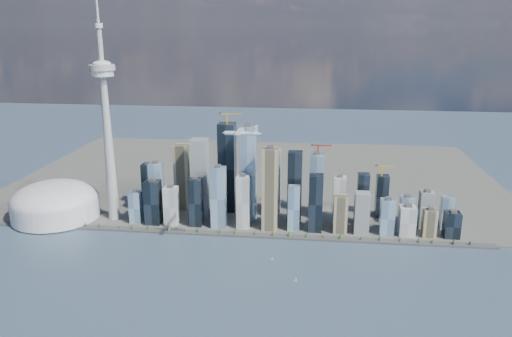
# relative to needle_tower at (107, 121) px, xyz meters

# --- Properties ---
(ground) EXTENTS (4000.00, 4000.00, 0.00)m
(ground) POSITION_rel_needle_tower_xyz_m (300.00, -310.00, -235.84)
(ground) COLOR #364660
(ground) RESTS_ON ground
(seawall) EXTENTS (1100.00, 22.00, 4.00)m
(seawall) POSITION_rel_needle_tower_xyz_m (300.00, -60.00, -233.84)
(seawall) COLOR #383838
(seawall) RESTS_ON ground
(land) EXTENTS (1400.00, 900.00, 3.00)m
(land) POSITION_rel_needle_tower_xyz_m (300.00, 390.00, -234.34)
(land) COLOR #4C4C47
(land) RESTS_ON ground
(shoreline_trees) EXTENTS (960.53, 7.20, 8.80)m
(shoreline_trees) POSITION_rel_needle_tower_xyz_m (300.00, -60.00, -227.06)
(shoreline_trees) COLOR #3F2D1E
(shoreline_trees) RESTS_ON seawall
(skyscraper_cluster) EXTENTS (736.00, 142.00, 244.05)m
(skyscraper_cluster) POSITION_rel_needle_tower_xyz_m (359.62, 26.82, -160.41)
(skyscraper_cluster) COLOR black
(skyscraper_cluster) RESTS_ON land
(needle_tower) EXTENTS (56.00, 56.00, 550.50)m
(needle_tower) POSITION_rel_needle_tower_xyz_m (0.00, 0.00, 0.00)
(needle_tower) COLOR #A3A39E
(needle_tower) RESTS_ON land
(dome_stadium) EXTENTS (200.00, 200.00, 86.00)m
(dome_stadium) POSITION_rel_needle_tower_xyz_m (-140.00, -10.00, -196.40)
(dome_stadium) COLOR #B8B8B8
(dome_stadium) RESTS_ON land
(airplane) EXTENTS (71.99, 63.51, 17.61)m
(airplane) POSITION_rel_needle_tower_xyz_m (332.83, -178.91, 19.58)
(airplane) COLOR silver
(airplane) RESTS_ON ground
(sailboat_west) EXTENTS (7.53, 4.40, 10.67)m
(sailboat_west) POSITION_rel_needle_tower_xyz_m (439.69, -249.17, -232.41)
(sailboat_west) COLOR silver
(sailboat_west) RESTS_ON ground
(sailboat_east) EXTENTS (6.26, 2.93, 8.68)m
(sailboat_east) POSITION_rel_needle_tower_xyz_m (390.93, -169.16, -233.05)
(sailboat_east) COLOR silver
(sailboat_east) RESTS_ON ground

